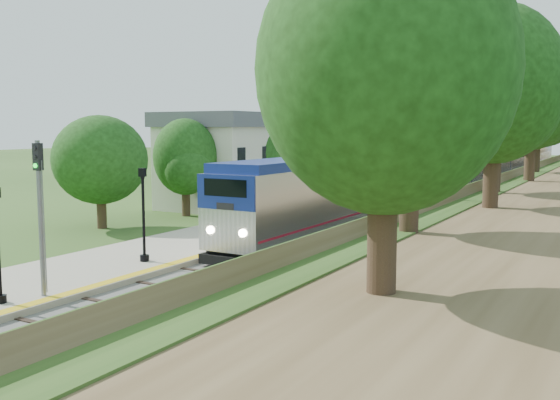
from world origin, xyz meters
The scene contains 11 objects.
ground centered at (0.00, 0.00, 0.00)m, with size 320.00×320.00×0.00m, color #2D4C19.
trackbed centered at (2.00, 60.00, 0.07)m, with size 9.50×170.00×0.28m.
platform centered at (-5.20, 16.00, 0.19)m, with size 6.40×68.00×0.38m, color #ADA48C.
yellow_stripe centered at (-2.35, 16.00, 0.39)m, with size 0.55×68.00×0.01m, color gold.
station_building centered at (-14.00, 30.00, 4.09)m, with size 8.60×6.60×8.00m.
signal_gantry centered at (2.47, 54.99, 4.82)m, with size 8.40×0.38×6.20m.
trees_behind_platform centered at (-11.17, 20.67, 4.53)m, with size 7.82×53.32×7.21m.
train centered at (0.00, 64.44, 2.43)m, with size 3.23×107.51×4.76m.
lamppost_far centered at (-3.84, 10.48, 2.37)m, with size 0.44×0.44×4.45m.
signal_platform centered at (-2.90, 3.88, 3.99)m, with size 0.34×0.27×5.87m.
signal_farside centered at (6.20, 20.08, 3.74)m, with size 0.32×0.26×5.92m.
Camera 1 is at (16.39, -11.62, 6.68)m, focal length 40.00 mm.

